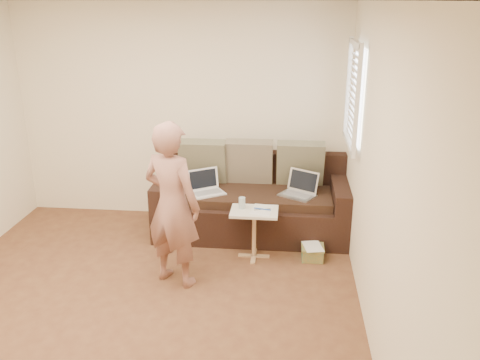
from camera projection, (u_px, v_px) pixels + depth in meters
The scene contains 17 objects.
floor at pixel (134, 313), 4.46m from camera, with size 4.50×4.50×0.00m, color #56301F.
ceiling at pixel (108, 0), 3.59m from camera, with size 4.50×4.50×0.00m, color white.
wall_back at pixel (181, 114), 6.14m from camera, with size 4.00×4.00×0.00m, color beige.
wall_right at pixel (379, 182), 3.84m from camera, with size 4.50×4.50×0.00m, color beige.
window_blinds at pixel (354, 95), 5.12m from camera, with size 0.12×0.88×1.08m, color white, non-canonical shape.
sofa at pixel (252, 198), 5.90m from camera, with size 2.20×0.95×0.85m, color black, non-canonical shape.
pillow_left at pixel (203, 162), 6.03m from camera, with size 0.55×0.14×0.55m, color #5E5C45, non-canonical shape.
pillow_mid at pixel (249, 162), 6.01m from camera, with size 0.55×0.14×0.55m, color #68614A, non-canonical shape.
pillow_right at pixel (300, 164), 5.95m from camera, with size 0.55×0.14×0.55m, color #5E5C45, non-canonical shape.
laptop_silver at pixel (297, 196), 5.71m from camera, with size 0.38×0.27×0.25m, color #B7BABC, non-canonical shape.
laptop_white at pixel (208, 194), 5.77m from camera, with size 0.37×0.27×0.27m, color white, non-canonical shape.
person at pixel (172, 205), 4.72m from camera, with size 0.59×0.40×1.61m, color #945250.
side_table at pixel (254, 234), 5.36m from camera, with size 0.49×0.34×0.54m, color silver, non-canonical shape.
drinking_glass at pixel (242, 203), 5.30m from camera, with size 0.07×0.07×0.12m, color silver, non-canonical shape.
scissors at pixel (262, 209), 5.28m from camera, with size 0.18×0.10×0.02m, color silver, non-canonical shape.
paper_on_table at pixel (262, 210), 5.28m from camera, with size 0.21×0.30×0.00m, color white, non-canonical shape.
striped_box at pixel (312, 253), 5.38m from camera, with size 0.24×0.24×0.15m, color orange, non-canonical shape.
Camera 1 is at (1.31, -3.70, 2.60)m, focal length 38.00 mm.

